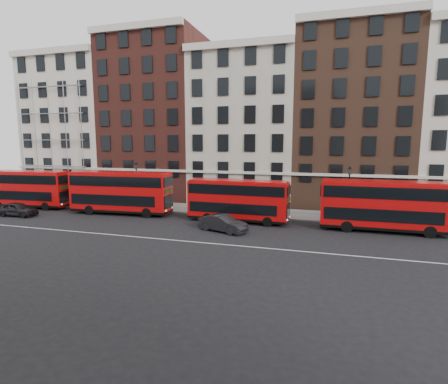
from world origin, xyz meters
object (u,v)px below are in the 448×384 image
(bus_a, at_px, (26,188))
(bus_d, at_px, (384,205))
(bus_b, at_px, (121,191))
(car_rear, at_px, (17,209))
(car_front, at_px, (223,223))
(bus_c, at_px, (238,200))

(bus_a, distance_m, bus_d, 38.82)
(bus_a, relative_size, bus_b, 0.95)
(car_rear, relative_size, car_front, 0.97)
(bus_b, relative_size, car_rear, 2.57)
(car_rear, bearing_deg, bus_c, -82.33)
(bus_a, height_order, bus_c, bus_a)
(bus_a, height_order, car_rear, bus_a)
(bus_a, bearing_deg, car_rear, -59.29)
(bus_a, relative_size, car_front, 2.38)
(bus_c, bearing_deg, bus_b, -178.53)
(bus_c, bearing_deg, car_front, -93.16)
(bus_c, height_order, car_rear, bus_c)
(bus_a, xyz_separation_m, bus_b, (12.76, 0.00, 0.12))
(bus_a, height_order, car_front, bus_a)
(bus_d, bearing_deg, car_rear, -173.57)
(bus_c, distance_m, car_front, 4.21)
(car_front, bearing_deg, bus_b, 92.63)
(bus_d, distance_m, car_front, 14.02)
(bus_b, xyz_separation_m, bus_c, (13.02, 0.00, -0.27))
(bus_a, bearing_deg, bus_c, -4.61)
(bus_a, xyz_separation_m, bus_d, (38.82, 0.00, 0.03))
(bus_a, bearing_deg, car_front, -13.40)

